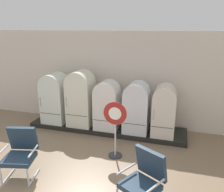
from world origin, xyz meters
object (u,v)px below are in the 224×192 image
Objects in this scene: armchair_left at (21,151)px; sign_stand at (115,129)px; refrigerator_4 at (164,109)px; refrigerator_2 at (107,104)px; armchair_right at (144,178)px; refrigerator_0 at (55,97)px; refrigerator_1 at (81,97)px; refrigerator_3 at (137,106)px.

armchair_left is 2.03m from sign_stand.
armchair_left is (-2.63, -2.45, -0.31)m from refrigerator_4.
armchair_right is at bearing -60.42° from refrigerator_2.
refrigerator_0 is 3.22m from refrigerator_4.
refrigerator_0 is 1.09× the size of refrigerator_4.
refrigerator_1 is at bearing 84.26° from armchair_left.
refrigerator_2 is 1.38× the size of armchair_right.
refrigerator_2 reaches higher than armchair_right.
refrigerator_3 reaches higher than refrigerator_2.
armchair_right is (-0.12, -2.61, -0.31)m from refrigerator_4.
refrigerator_4 is at bearing 1.74° from refrigerator_2.
refrigerator_2 is 0.99× the size of refrigerator_3.
armchair_left is at bearing -136.95° from refrigerator_4.
refrigerator_4 is 1.01× the size of sign_stand.
sign_stand is (2.23, -1.24, -0.21)m from refrigerator_0.
sign_stand is at bearing -29.21° from refrigerator_0.
refrigerator_2 is (0.81, -0.04, -0.12)m from refrigerator_1.
refrigerator_1 reaches higher than refrigerator_2.
refrigerator_2 is 2.65m from armchair_left.
refrigerator_1 reaches higher than armchair_left.
refrigerator_3 is at bearing -177.93° from refrigerator_4.
refrigerator_2 is at bearing -178.26° from refrigerator_4.
armchair_right is 0.75× the size of sign_stand.
refrigerator_4 reaches higher than sign_stand.
sign_stand is at bearing -64.52° from refrigerator_2.
refrigerator_0 is 0.84m from refrigerator_1.
refrigerator_0 reaches higher than refrigerator_3.
refrigerator_1 is at bearing 177.35° from refrigerator_2.
refrigerator_2 reaches higher than armchair_left.
refrigerator_4 reaches higher than armchair_left.
sign_stand is (1.63, 1.20, 0.16)m from armchair_left.
refrigerator_4 is 3.61m from armchair_left.
refrigerator_1 is 2.49m from armchair_left.
refrigerator_1 is 2.38m from refrigerator_4.
sign_stand is at bearing -41.84° from refrigerator_1.
refrigerator_4 is 1.36× the size of armchair_right.
refrigerator_3 is 1.03× the size of refrigerator_4.
refrigerator_2 reaches higher than refrigerator_4.
refrigerator_1 is 1.18× the size of refrigerator_4.
armchair_right is (2.51, -0.15, 0.00)m from armchair_left.
armchair_right is at bearing -3.47° from armchair_left.
armchair_right is at bearing -92.56° from refrigerator_4.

